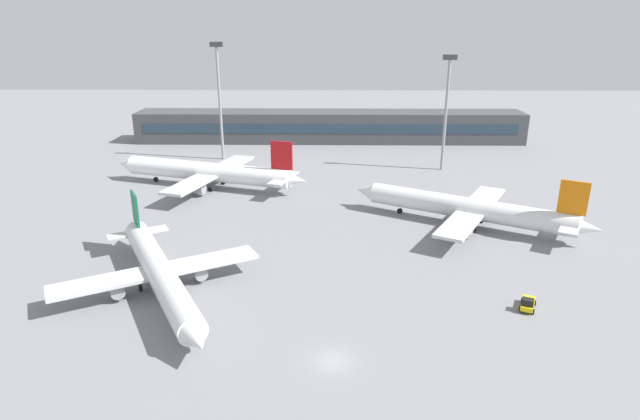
% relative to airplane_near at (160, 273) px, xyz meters
% --- Properties ---
extents(ground_plane, '(400.00, 400.00, 0.00)m').
position_rel_airplane_near_xyz_m(ground_plane, '(22.84, 25.20, -2.98)').
color(ground_plane, gray).
extents(terminal_building, '(115.92, 12.13, 9.00)m').
position_rel_airplane_near_xyz_m(terminal_building, '(22.84, 96.88, 1.52)').
color(terminal_building, '#3F4247').
rests_on(terminal_building, ground_plane).
extents(airplane_near, '(26.12, 35.96, 9.79)m').
position_rel_airplane_near_xyz_m(airplane_near, '(0.00, 0.00, 0.00)').
color(airplane_near, silver).
rests_on(airplane_near, ground_plane).
extents(airplane_mid, '(39.37, 28.62, 10.74)m').
position_rel_airplane_near_xyz_m(airplane_mid, '(46.78, 25.88, 0.29)').
color(airplane_mid, silver).
rests_on(airplane_mid, ground_plane).
extents(airplane_far, '(45.24, 32.26, 11.49)m').
position_rel_airplane_near_xyz_m(airplane_far, '(-4.41, 48.45, 0.52)').
color(airplane_far, white).
rests_on(airplane_far, ground_plane).
extents(baggage_tug_yellow, '(2.94, 3.90, 1.75)m').
position_rel_airplane_near_xyz_m(baggage_tug_yellow, '(47.62, -3.52, -2.19)').
color(baggage_tug_yellow, yellow).
rests_on(baggage_tug_yellow, ground_plane).
extents(floodlight_tower_west, '(3.20, 0.80, 29.79)m').
position_rel_airplane_near_xyz_m(floodlight_tower_west, '(-5.55, 73.70, 13.99)').
color(floodlight_tower_west, gray).
rests_on(floodlight_tower_west, ground_plane).
extents(floodlight_tower_east, '(3.20, 0.80, 27.36)m').
position_rel_airplane_near_xyz_m(floodlight_tower_east, '(50.37, 63.95, 12.74)').
color(floodlight_tower_east, gray).
rests_on(floodlight_tower_east, ground_plane).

